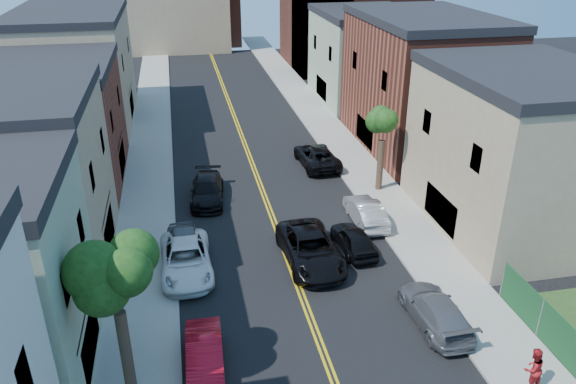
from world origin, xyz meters
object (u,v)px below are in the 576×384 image
grey_car_right (435,310)px  black_suv_lane (311,249)px  white_pickup (186,259)px  black_car_right (354,239)px  red_sedan (205,356)px  grey_car_left (185,247)px  black_car_left (207,190)px  pedestrian_right (533,368)px  silver_car_right (366,212)px  dark_car_right_far (317,156)px

grey_car_right → black_suv_lane: size_ratio=0.83×
white_pickup → black_car_right: 9.31m
red_sedan → grey_car_left: bearing=95.1°
grey_car_left → black_car_right: size_ratio=1.15×
black_suv_lane → black_car_left: bearing=116.9°
red_sedan → pedestrian_right: bearing=-14.3°
grey_car_left → grey_car_right: bearing=-38.4°
black_car_left → black_suv_lane: 10.06m
black_car_left → pedestrian_right: bearing=-54.0°
grey_car_right → white_pickup: bearing=-31.7°
black_car_right → silver_car_right: size_ratio=0.90×
pedestrian_right → grey_car_right: bearing=-75.8°
silver_car_right → dark_car_right_far: bearing=-85.6°
red_sedan → silver_car_right: 15.05m
red_sedan → dark_car_right_far: bearing=66.1°
silver_car_right → red_sedan: bearing=45.8°
black_car_right → pedestrian_right: pedestrian_right is taller
white_pickup → black_suv_lane: 6.65m
black_car_right → red_sedan: bearing=37.9°
silver_car_right → dark_car_right_far: size_ratio=0.83×
red_sedan → silver_car_right: size_ratio=0.93×
white_pickup → black_suv_lane: black_suv_lane is taller
red_sedan → white_pickup: bearing=95.6°
black_car_left → pedestrian_right: size_ratio=2.83×
black_car_left → grey_car_right: black_car_left is taller
grey_car_left → dark_car_right_far: grey_car_left is taller
dark_car_right_far → black_suv_lane: bearing=71.7°
silver_car_right → grey_car_right: bearing=90.2°
red_sedan → dark_car_right_far: size_ratio=0.76×
grey_car_left → grey_car_right: 13.44m
red_sedan → grey_car_left: 8.61m
white_pickup → grey_car_left: size_ratio=1.19×
grey_car_left → black_car_right: grey_car_left is taller
red_sedan → white_pickup: size_ratio=0.75×
black_car_right → dark_car_right_far: dark_car_right_far is taller
black_car_right → silver_car_right: bearing=-123.2°
white_pickup → silver_car_right: 11.49m
silver_car_right → black_suv_lane: 5.72m
black_car_left → grey_car_right: bearing=-52.1°
grey_car_right → dark_car_right_far: 19.33m
black_suv_lane → silver_car_right: bearing=37.8°
red_sedan → white_pickup: 7.44m
white_pickup → black_car_left: size_ratio=1.09×
silver_car_right → black_suv_lane: size_ratio=0.76×
red_sedan → silver_car_right: silver_car_right is taller
dark_car_right_far → pedestrian_right: size_ratio=3.05×
black_car_right → black_car_left: bearing=-50.1°
black_car_right → dark_car_right_far: size_ratio=0.75×
red_sedan → silver_car_right: bearing=47.6°
silver_car_right → black_suv_lane: (-4.37, -3.70, 0.08)m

